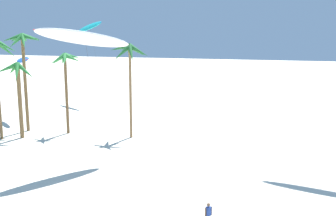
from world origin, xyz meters
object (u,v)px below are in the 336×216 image
Objects in this scene: palm_tree_1 at (23,50)px; flying_kite_0 at (23,60)px; palm_tree_2 at (18,79)px; palm_tree_4 at (130,57)px; flying_kite_4 at (90,27)px; palm_tree_3 at (65,66)px; flying_kite_1 at (85,38)px; person_foreground_walker at (208,215)px.

flying_kite_0 is (-3.58, 5.19, -1.59)m from palm_tree_1.
palm_tree_2 is 0.81× the size of palm_tree_4.
flying_kite_0 is at bearing -102.76° from flying_kite_4.
flying_kite_1 is (7.17, -9.65, 3.38)m from palm_tree_3.
palm_tree_3 is 19.84m from flying_kite_4.
palm_tree_2 reaches higher than person_foreground_walker.
palm_tree_1 is at bearing 142.16° from flying_kite_1.
flying_kite_1 is at bearing -30.56° from palm_tree_2.
palm_tree_2 is at bearing 145.86° from person_foreground_walker.
palm_tree_1 is at bearing 142.47° from person_foreground_walker.
flying_kite_1 is (15.79, -14.68, 3.23)m from flying_kite_0.
palm_tree_3 reaches higher than palm_tree_2.
palm_tree_2 is 0.91× the size of palm_tree_3.
palm_tree_3 reaches higher than person_foreground_walker.
palm_tree_1 reaches higher than palm_tree_2.
flying_kite_4 is (-0.52, 18.72, 2.50)m from palm_tree_1.
person_foreground_walker is at bearing -37.21° from flying_kite_1.
flying_kite_1 is at bearing -53.40° from palm_tree_3.
person_foreground_walker is (19.14, -18.74, -6.70)m from palm_tree_3.
palm_tree_4 reaches higher than palm_tree_3.
flying_kite_4 is at bearing 114.29° from flying_kite_1.
palm_tree_4 is at bearing 121.60° from person_foreground_walker.
palm_tree_4 is at bearing 15.78° from palm_tree_2.
palm_tree_1 reaches higher than flying_kite_0.
palm_tree_2 is at bearing -59.94° from flying_kite_0.
palm_tree_2 is 0.99× the size of flying_kite_0.
palm_tree_2 is 12.11m from palm_tree_4.
palm_tree_1 is 31.65m from person_foreground_walker.
palm_tree_1 is 18.90m from flying_kite_4.
flying_kite_4 is (3.06, 13.53, 4.09)m from flying_kite_0.
palm_tree_3 is 1.09× the size of flying_kite_0.
flying_kite_1 is 7.47× the size of person_foreground_walker.
flying_kite_1 is (11.08, -6.54, 4.57)m from palm_tree_2.
palm_tree_2 is at bearing -141.60° from palm_tree_3.
palm_tree_4 reaches higher than person_foreground_walker.
palm_tree_1 is 12.60m from palm_tree_4.
flying_kite_0 is (-16.16, 4.90, -0.95)m from palm_tree_4.
flying_kite_1 is (-0.36, -9.78, 2.27)m from palm_tree_4.
flying_kite_0 is at bearing 139.43° from person_foreground_walker.
flying_kite_4 reaches higher than person_foreground_walker.
palm_tree_1 is 5.34m from palm_tree_3.
palm_tree_1 is 0.86× the size of flying_kite_4.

